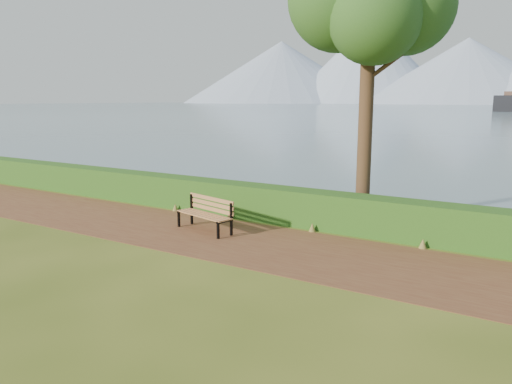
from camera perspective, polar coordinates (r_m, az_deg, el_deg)
The scene contains 4 objects.
ground at distance 12.60m, azimuth -4.25°, elevation -5.62°, with size 140.00×140.00×0.00m, color #3D4F16.
path at distance 12.83m, azimuth -3.46°, elevation -5.29°, with size 40.00×3.40×0.01m, color #572E1E.
hedge at distance 14.59m, azimuth 1.74°, elevation -1.33°, with size 32.00×0.85×1.00m, color #1E4714.
bench at distance 13.49m, azimuth -5.65°, elevation -2.25°, with size 1.89×0.96×0.91m.
Camera 1 is at (7.15, -9.76, 3.51)m, focal length 35.00 mm.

